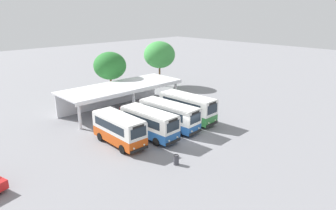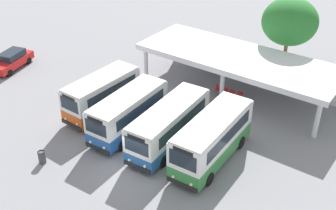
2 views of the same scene
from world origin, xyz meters
The scene contains 13 objects.
ground_plane centered at (0.00, 0.00, 0.00)m, with size 180.00×180.00×0.00m, color gray.
city_bus_nearest_orange centered at (-6.43, 3.98, 1.71)m, with size 2.42×6.67×3.07m.
city_bus_second_in_row centered at (-3.09, 3.21, 1.68)m, with size 2.58×7.14×3.02m.
city_bus_middle_cream centered at (0.26, 3.62, 1.67)m, with size 2.70×7.84×3.00m.
city_bus_fourth_amber centered at (3.59, 3.82, 1.80)m, with size 2.66×7.59×3.25m.
terminal_canopy centered at (0.51, 13.77, 2.69)m, with size 16.86×6.15×3.40m.
waiting_chair_end_by_column centered at (-0.58, 11.85, 0.52)m, with size 0.45×0.45×0.86m.
waiting_chair_second_from_end centered at (0.11, 11.76, 0.52)m, with size 0.45×0.45×0.86m.
waiting_chair_middle_seat centered at (0.80, 11.74, 0.52)m, with size 0.45×0.45×0.86m.
waiting_chair_fourth_seat centered at (1.49, 11.83, 0.52)m, with size 0.45×0.45×0.86m.
roadside_tree_behind_canopy centered at (2.38, 18.55, 5.11)m, with size 4.86×4.86×7.18m.
roadside_tree_east_of_canopy centered at (13.34, 19.56, 5.56)m, with size 5.48×5.48×7.90m.
litter_bin_apron centered at (-5.32, -3.06, 0.46)m, with size 0.49×0.49×0.90m.
Camera 1 is at (-22.67, -20.06, 13.21)m, focal length 32.59 mm.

